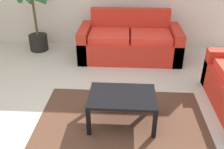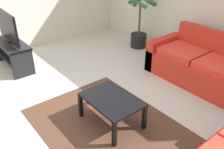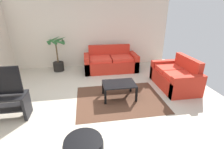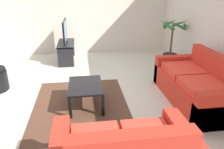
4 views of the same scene
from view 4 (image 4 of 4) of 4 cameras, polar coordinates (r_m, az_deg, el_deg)
ground_plane at (r=4.60m, az=-9.82°, el=-4.81°), size 6.60×6.60×0.00m
wall_back at (r=5.01m, az=26.49°, el=11.76°), size 6.00×0.06×2.70m
wall_left at (r=7.14m, az=-10.07°, el=16.11°), size 0.06×6.00×2.70m
couch_main at (r=4.43m, az=20.71°, el=-2.77°), size 1.94×0.90×0.90m
tv_stand at (r=6.48m, az=-11.64°, el=6.38°), size 1.10×0.45×0.54m
tv at (r=6.37m, az=-11.97°, el=10.90°), size 1.05×0.10×0.63m
coffee_table at (r=3.98m, az=-6.84°, el=-3.36°), size 0.84×0.59×0.41m
area_rug at (r=4.14m, az=-8.01°, el=-7.83°), size 2.20×1.70×0.01m
potted_palm at (r=6.10m, az=15.04°, el=6.78°), size 0.75×0.79×1.28m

